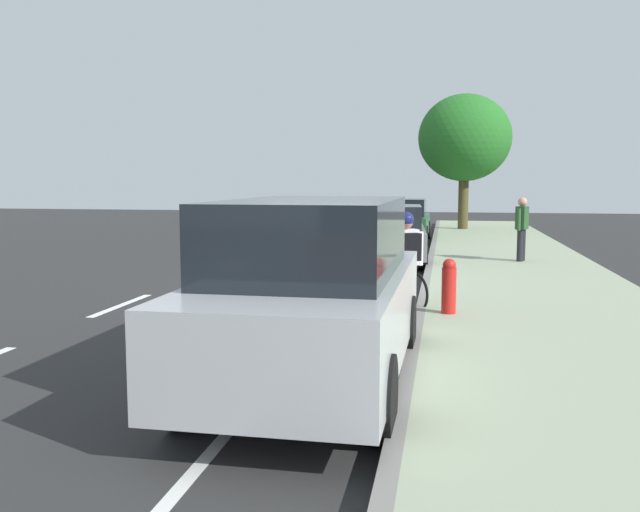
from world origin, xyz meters
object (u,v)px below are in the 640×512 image
street_tree_mid_block (465,138)px  pedestrian_on_phone (522,225)px  parked_sedan_grey_mid (391,235)px  cyclist_with_backpack (406,253)px  parked_suv_silver_second (314,291)px  parked_sedan_green_far (403,220)px  fire_hydrant (449,286)px  bicycle_at_curb (395,287)px

street_tree_mid_block → pedestrian_on_phone: bearing=-84.1°
parked_sedan_grey_mid → cyclist_with_backpack: cyclist_with_backpack is taller
parked_suv_silver_second → parked_sedan_green_far: parked_suv_silver_second is taller
pedestrian_on_phone → fire_hydrant: (-1.80, -7.19, -0.47)m
fire_hydrant → parked_suv_silver_second: bearing=-112.3°
cyclist_with_backpack → parked_sedan_green_far: bearing=93.7°
bicycle_at_curb → fire_hydrant: fire_hydrant is taller
cyclist_with_backpack → parked_sedan_grey_mid: bearing=96.5°
parked_suv_silver_second → pedestrian_on_phone: 11.15m
pedestrian_on_phone → bicycle_at_curb: bearing=-113.8°
pedestrian_on_phone → parked_suv_silver_second: bearing=-106.8°
cyclist_with_backpack → street_tree_mid_block: size_ratio=0.31×
bicycle_at_curb → cyclist_with_backpack: size_ratio=0.78×
parked_sedan_grey_mid → street_tree_mid_block: street_tree_mid_block is taller
parked_suv_silver_second → bicycle_at_curb: parked_suv_silver_second is taller
parked_sedan_grey_mid → cyclist_with_backpack: 7.08m
street_tree_mid_block → fire_hydrant: street_tree_mid_block is taller
street_tree_mid_block → fire_hydrant: size_ratio=6.56×
parked_sedan_grey_mid → bicycle_at_curb: size_ratio=3.41×
parked_sedan_green_far → fire_hydrant: bearing=-83.7°
parked_sedan_green_far → parked_sedan_grey_mid: bearing=-89.3°
pedestrian_on_phone → fire_hydrant: bearing=-104.1°
parked_sedan_green_far → bicycle_at_curb: 13.07m
bicycle_at_curb → fire_hydrant: (0.90, -1.08, 0.22)m
fire_hydrant → parked_sedan_green_far: bearing=96.3°
fire_hydrant → pedestrian_on_phone: bearing=75.9°
parked_sedan_grey_mid → parked_sedan_green_far: same height
cyclist_with_backpack → street_tree_mid_block: 18.19m
cyclist_with_backpack → bicycle_at_curb: bearing=114.0°
bicycle_at_curb → parked_sedan_grey_mid: bearing=95.2°
bicycle_at_curb → pedestrian_on_phone: (2.70, 6.12, 0.69)m
parked_sedan_green_far → parked_suv_silver_second: bearing=-89.5°
parked_sedan_green_far → cyclist_with_backpack: 13.56m
bicycle_at_curb → cyclist_with_backpack: 0.83m
bicycle_at_curb → pedestrian_on_phone: 6.72m
parked_sedan_green_far → bicycle_at_curb: size_ratio=3.34×
parked_suv_silver_second → parked_sedan_green_far: (-0.14, 17.61, -0.27)m
parked_sedan_grey_mid → parked_sedan_green_far: size_ratio=1.02×
pedestrian_on_phone → street_tree_mid_block: bearing=95.9°
parked_sedan_green_far → fire_hydrant: (1.56, -14.13, -0.16)m
bicycle_at_curb → fire_hydrant: size_ratio=1.57×
parked_sedan_grey_mid → street_tree_mid_block: size_ratio=0.82×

